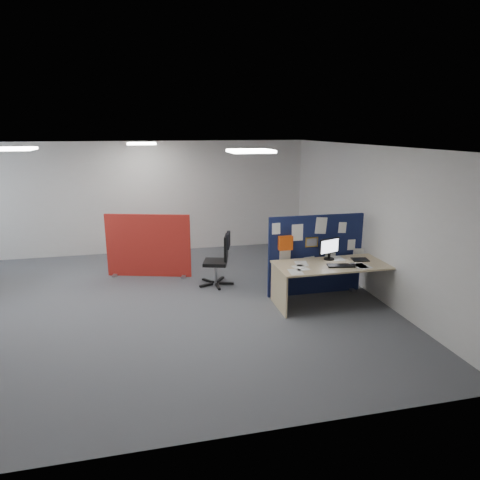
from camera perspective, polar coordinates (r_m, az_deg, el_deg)
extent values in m
plane|color=#4D5055|center=(7.68, -15.47, -8.78)|extent=(9.00, 9.00, 0.00)
cube|color=white|center=(7.08, -16.97, 11.73)|extent=(9.00, 7.00, 0.02)
cube|color=silver|center=(10.69, -15.31, 5.35)|extent=(9.00, 0.02, 2.70)
cube|color=silver|center=(3.94, -18.59, -10.67)|extent=(9.00, 0.02, 2.70)
cube|color=silver|center=(8.30, 16.54, 2.69)|extent=(0.02, 7.00, 2.70)
cube|color=white|center=(6.26, 1.40, 11.77)|extent=(0.60, 0.60, 0.04)
cube|color=white|center=(7.81, -27.95, 10.68)|extent=(0.60, 0.60, 0.04)
cube|color=white|center=(9.56, -12.99, 12.41)|extent=(0.60, 0.60, 0.04)
cube|color=#0F1839|center=(7.94, 10.03, -1.97)|extent=(1.80, 0.06, 1.48)
cube|color=gray|center=(7.93, 4.76, -7.35)|extent=(0.08, 0.30, 0.04)
cube|color=gray|center=(8.48, 14.50, -6.29)|extent=(0.08, 0.30, 0.04)
cube|color=white|center=(7.51, 4.84, 1.52)|extent=(0.15, 0.01, 0.20)
cube|color=white|center=(7.66, 7.66, 0.99)|extent=(0.21, 0.01, 0.30)
cube|color=white|center=(7.80, 10.76, 1.90)|extent=(0.21, 0.01, 0.30)
cube|color=white|center=(7.99, 13.49, 1.62)|extent=(0.15, 0.01, 0.20)
cube|color=white|center=(7.68, 6.03, -1.66)|extent=(0.21, 0.01, 0.30)
cube|color=white|center=(8.02, 11.94, -1.90)|extent=(0.21, 0.01, 0.30)
cube|color=white|center=(8.16, 14.63, -0.62)|extent=(0.15, 0.01, 0.20)
cube|color=white|center=(7.91, 9.22, -3.25)|extent=(0.21, 0.01, 0.30)
cube|color=white|center=(8.29, 15.43, -2.10)|extent=(0.21, 0.01, 0.30)
cube|color=gold|center=(7.81, 9.54, -0.28)|extent=(0.24, 0.01, 0.18)
cube|color=#E04B0E|center=(7.58, 6.09, -0.40)|extent=(0.25, 0.10, 0.25)
cube|color=#CDB783|center=(7.53, 12.30, -3.24)|extent=(1.99, 0.89, 0.03)
cube|color=#CDB783|center=(7.30, 5.21, -6.56)|extent=(0.03, 0.82, 0.70)
cube|color=#CDB783|center=(8.09, 18.40, -5.13)|extent=(0.03, 0.82, 0.70)
cube|color=#CDB783|center=(7.93, 10.98, -3.49)|extent=(1.79, 0.02, 0.30)
cylinder|color=black|center=(7.76, 11.77, -2.48)|extent=(0.18, 0.18, 0.02)
cube|color=black|center=(7.74, 11.79, -2.09)|extent=(0.04, 0.04, 0.09)
cube|color=black|center=(7.69, 11.86, -0.79)|extent=(0.43, 0.17, 0.27)
cube|color=white|center=(7.68, 11.93, -0.83)|extent=(0.38, 0.13, 0.23)
cube|color=black|center=(7.42, 13.31, -3.34)|extent=(0.48, 0.27, 0.02)
cube|color=gray|center=(7.53, 14.73, -3.14)|extent=(0.11, 0.08, 0.03)
cube|color=black|center=(7.86, 15.71, -2.53)|extent=(0.31, 0.26, 0.01)
cube|color=maroon|center=(8.96, -12.14, -0.74)|extent=(1.69, 0.53, 1.31)
cube|color=gray|center=(9.17, -16.45, -4.82)|extent=(0.08, 0.30, 0.04)
cube|color=gray|center=(9.18, -7.40, -4.30)|extent=(0.08, 0.30, 0.04)
cube|color=black|center=(8.44, -1.82, -5.77)|extent=(0.29, 0.13, 0.04)
cube|color=black|center=(8.64, -2.67, -5.29)|extent=(0.20, 0.27, 0.04)
cube|color=black|center=(8.60, -4.30, -5.42)|extent=(0.21, 0.26, 0.04)
cube|color=black|center=(8.37, -4.53, -6.00)|extent=(0.29, 0.14, 0.04)
cube|color=black|center=(8.27, -2.96, -6.24)|extent=(0.06, 0.29, 0.04)
cylinder|color=gray|center=(8.40, -3.28, -4.45)|extent=(0.06, 0.06, 0.40)
cube|color=black|center=(8.33, -3.30, -3.01)|extent=(0.55, 0.55, 0.07)
cube|color=black|center=(8.22, -1.86, -0.99)|extent=(0.16, 0.40, 0.48)
cube|color=black|center=(8.17, -1.60, -0.02)|extent=(0.16, 0.37, 0.29)
cube|color=white|center=(7.22, 8.07, -3.69)|extent=(0.26, 0.33, 0.00)
cube|color=white|center=(7.44, 8.19, -3.13)|extent=(0.27, 0.34, 0.00)
cube|color=white|center=(7.52, 16.03, -3.36)|extent=(0.26, 0.33, 0.00)
cube|color=white|center=(7.00, 7.43, -4.24)|extent=(0.23, 0.32, 0.00)
cube|color=white|center=(7.85, 12.83, -2.40)|extent=(0.22, 0.31, 0.00)
cube|color=white|center=(7.53, 15.66, -3.31)|extent=(0.21, 0.30, 0.00)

